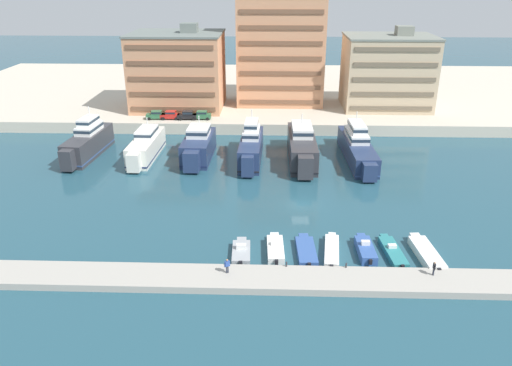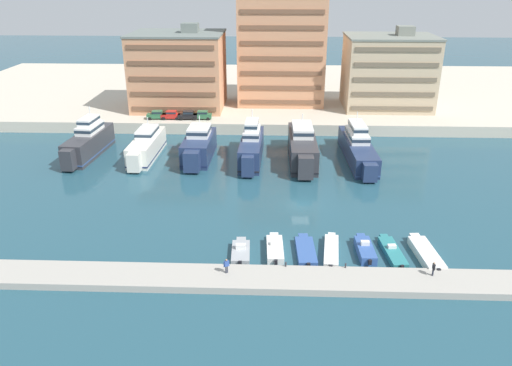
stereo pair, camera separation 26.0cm
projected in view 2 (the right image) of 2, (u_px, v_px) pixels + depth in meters
ground_plane at (301, 205)px, 72.34m from camera, size 400.00×400.00×0.00m
quay_promenade at (290, 92)px, 134.40m from camera, size 180.00×70.00×2.30m
pier_dock at (309, 281)px, 54.04m from camera, size 120.00×4.66×0.81m
yacht_charcoal_far_left at (88, 142)px, 90.84m from camera, size 5.00×17.87×8.64m
yacht_ivory_left at (146, 146)px, 90.28m from camera, size 4.16×17.21×6.81m
yacht_navy_mid_left at (199, 146)px, 89.35m from camera, size 5.02×15.67×7.41m
yacht_navy_center_left at (251, 146)px, 88.71m from camera, size 4.02×18.24×8.68m
yacht_charcoal_center at (302, 146)px, 88.75m from camera, size 4.71×20.60×7.75m
yacht_navy_center_right at (358, 147)px, 89.11m from camera, size 4.73×22.49×8.05m
motorboat_grey_far_left at (241, 251)px, 59.62m from camera, size 2.32×6.08×1.35m
motorboat_white_left at (275, 249)px, 59.93m from camera, size 2.16×6.74×1.42m
motorboat_blue_mid_left at (306, 251)px, 59.84m from camera, size 2.45×7.39×0.82m
motorboat_white_center_left at (331, 251)px, 59.59m from camera, size 2.43×7.98×0.91m
motorboat_blue_center at (365, 249)px, 59.76m from camera, size 1.98×6.45×1.59m
motorboat_teal_center_right at (392, 252)px, 59.62m from camera, size 2.36×7.71×1.15m
motorboat_white_mid_right at (426, 254)px, 59.01m from camera, size 2.75×8.43×1.01m
car_green_far_left at (157, 115)px, 105.46m from camera, size 4.20×2.13×1.80m
car_red_left at (171, 115)px, 105.38m from camera, size 4.11×1.95×1.80m
car_black_mid_left at (188, 115)px, 105.22m from camera, size 4.19×2.11×1.80m
car_green_center_left at (202, 115)px, 105.28m from camera, size 4.15×2.02×1.80m
apartment_block_far_left at (179, 70)px, 112.21m from camera, size 20.24×16.85×18.58m
apartment_block_left at (281, 46)px, 114.10m from camera, size 19.99×12.91×28.32m
apartment_block_mid_left at (388, 72)px, 112.10m from camera, size 19.52×14.98×17.97m
pedestrian_near_edge at (226, 265)px, 54.30m from camera, size 0.62×0.42×1.75m
pedestrian_mid_deck at (434, 268)px, 53.85m from camera, size 0.25×0.65×1.68m
bollard_west at (226, 263)px, 55.98m from camera, size 0.20×0.20×0.61m
bollard_west_mid at (286, 264)px, 55.75m from camera, size 0.20×0.20×0.61m
bollard_east_mid at (346, 265)px, 55.52m from camera, size 0.20×0.20×0.61m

